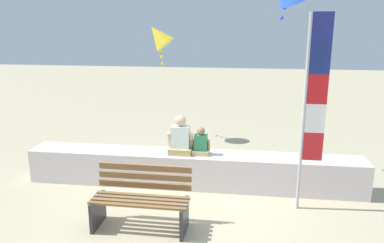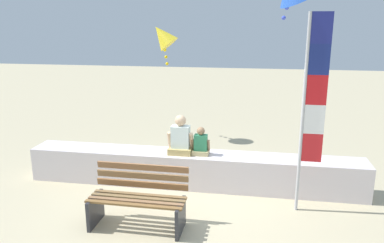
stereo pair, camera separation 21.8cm
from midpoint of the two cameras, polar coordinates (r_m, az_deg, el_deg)
name	(u,v)px [view 2 (the right image)]	position (r m, az deg, el deg)	size (l,w,h in m)	color
ground_plane	(183,209)	(6.35, -0.34, -12.95)	(40.00, 40.00, 0.00)	#BEB08C
seawall_ledge	(193,169)	(7.10, 1.04, -7.15)	(6.12, 0.61, 0.62)	silver
park_bench	(138,200)	(5.77, -6.92, -11.57)	(1.43, 0.62, 0.88)	brown
person_adult	(181,139)	(6.90, -0.81, -2.57)	(0.47, 0.34, 0.72)	tan
person_child	(201,144)	(6.87, 2.22, -3.36)	(0.33, 0.25, 0.51)	tan
flag_banner	(311,101)	(6.03, 18.29, 2.85)	(0.35, 0.05, 3.09)	#B7B7BC
kite_yellow	(163,36)	(9.53, -3.75, 12.63)	(0.76, 0.71, 1.14)	yellow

